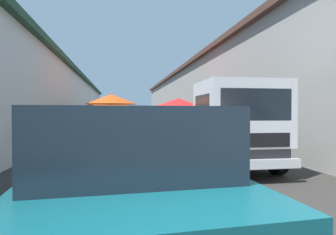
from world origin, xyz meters
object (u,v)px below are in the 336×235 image
(delivery_truck, at_px, (229,127))
(fruit_stall_mid_lane, at_px, (179,108))
(vendor_by_crates, at_px, (128,120))
(fruit_stall_near_right, at_px, (109,107))
(hatchback_car, at_px, (126,174))
(parked_scooter, at_px, (70,142))
(fruit_stall_near_left, at_px, (111,105))

(delivery_truck, bearing_deg, fruit_stall_mid_lane, -1.68)
(fruit_stall_mid_lane, xyz_separation_m, vendor_by_crates, (4.64, 2.30, -0.69))
(fruit_stall_mid_lane, distance_m, delivery_truck, 6.92)
(fruit_stall_near_right, height_order, vendor_by_crates, fruit_stall_near_right)
(vendor_by_crates, bearing_deg, hatchback_car, 178.20)
(hatchback_car, relative_size, parked_scooter, 2.36)
(delivery_truck, relative_size, parked_scooter, 2.92)
(fruit_stall_near_right, distance_m, delivery_truck, 8.98)
(fruit_stall_near_left, bearing_deg, fruit_stall_near_right, 3.99)
(fruit_stall_mid_lane, bearing_deg, delivery_truck, 178.32)
(fruit_stall_near_right, xyz_separation_m, delivery_truck, (-8.38, -3.15, -0.65))
(fruit_stall_near_left, distance_m, vendor_by_crates, 5.67)
(fruit_stall_near_left, xyz_separation_m, hatchback_car, (-9.51, -0.41, -0.96))
(hatchback_car, bearing_deg, delivery_truck, -36.19)
(delivery_truck, xyz_separation_m, vendor_by_crates, (11.54, 2.10, -0.15))
(fruit_stall_mid_lane, height_order, fruit_stall_near_left, fruit_stall_near_left)
(fruit_stall_near_right, xyz_separation_m, hatchback_car, (-11.90, -0.58, -0.95))
(fruit_stall_near_left, distance_m, fruit_stall_near_right, 2.39)
(fruit_stall_mid_lane, relative_size, vendor_by_crates, 1.58)
(fruit_stall_mid_lane, relative_size, hatchback_car, 0.62)
(delivery_truck, height_order, vendor_by_crates, delivery_truck)
(fruit_stall_near_right, height_order, hatchback_car, fruit_stall_near_right)
(fruit_stall_near_left, height_order, vendor_by_crates, fruit_stall_near_left)
(parked_scooter, bearing_deg, vendor_by_crates, -13.87)
(fruit_stall_mid_lane, height_order, parked_scooter, fruit_stall_mid_lane)
(hatchback_car, height_order, vendor_by_crates, vendor_by_crates)
(fruit_stall_near_left, bearing_deg, fruit_stall_mid_lane, -74.21)
(fruit_stall_near_right, relative_size, parked_scooter, 1.44)
(hatchback_car, distance_m, delivery_truck, 4.37)
(fruit_stall_near_left, bearing_deg, hatchback_car, -177.54)
(delivery_truck, height_order, parked_scooter, delivery_truck)
(fruit_stall_mid_lane, height_order, delivery_truck, fruit_stall_mid_lane)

